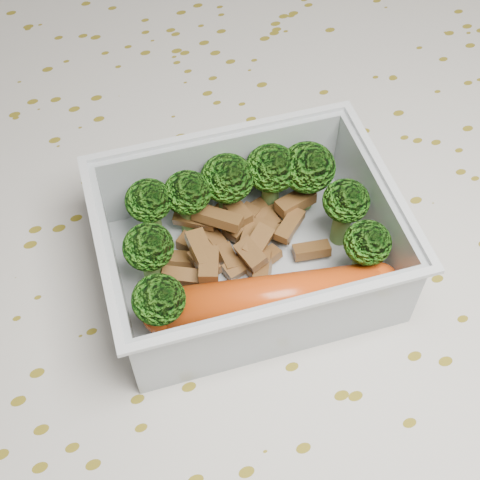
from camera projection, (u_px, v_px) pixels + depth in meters
name	position (u px, v px, depth m)	size (l,w,h in m)	color
dining_table	(247.00, 315.00, 0.55)	(1.40, 0.90, 0.75)	brown
tablecloth	(247.00, 282.00, 0.51)	(1.46, 0.96, 0.19)	beige
lunch_container	(249.00, 251.00, 0.46)	(0.21, 0.17, 0.07)	silver
broccoli_florets	(244.00, 207.00, 0.45)	(0.17, 0.12, 0.06)	#608C3F
meat_pile	(237.00, 239.00, 0.47)	(0.13, 0.08, 0.03)	brown
sausage	(273.00, 298.00, 0.43)	(0.17, 0.06, 0.03)	#D3440F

